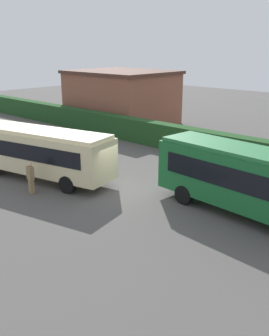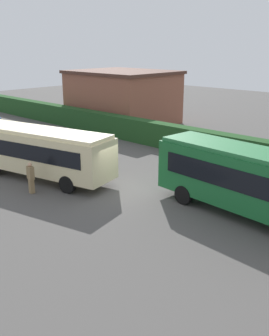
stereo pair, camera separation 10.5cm
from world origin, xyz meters
name	(u,v)px [view 2 (the right image)]	position (x,y,z in m)	size (l,w,h in m)	color
ground_plane	(123,192)	(0.00, 0.00, 0.00)	(101.39, 101.39, 0.00)	#514F4C
bus_cream	(40,150)	(-5.23, -1.77, 1.76)	(9.84, 4.50, 3.03)	beige
bus_green	(247,178)	(6.32, 1.80, 1.86)	(9.29, 3.13, 3.24)	#19602D
person_center	(38,147)	(-8.88, 0.40, 0.92)	(0.47, 0.48, 1.74)	maroon
person_right	(31,177)	(-3.53, -3.54, 0.92)	(0.48, 0.31, 1.75)	olive
person_far	(250,177)	(5.26, 4.30, 1.01)	(0.37, 0.53, 1.91)	olive
hedge_row	(214,145)	(0.00, 9.14, 0.95)	(62.69, 1.14, 1.91)	#20481F
depot_building	(123,97)	(-14.17, 14.17, 2.66)	(10.02, 8.23, 5.30)	brown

